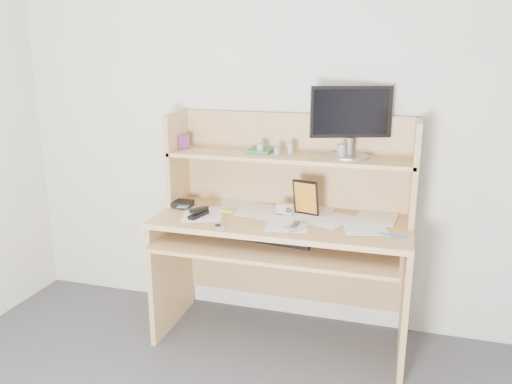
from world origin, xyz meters
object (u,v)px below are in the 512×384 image
(game_case, at_px, (306,198))
(desk, at_px, (285,224))
(keyboard, at_px, (274,238))
(monitor, at_px, (351,120))
(tv_remote, at_px, (296,226))

(game_case, bearing_deg, desk, -164.98)
(desk, relative_size, game_case, 6.88)
(desk, relative_size, keyboard, 3.08)
(desk, xyz_separation_m, keyboard, (-0.02, -0.16, -0.03))
(game_case, distance_m, monitor, 0.49)
(desk, distance_m, tv_remote, 0.26)
(tv_remote, distance_m, monitor, 0.66)
(desk, distance_m, monitor, 0.69)
(desk, xyz_separation_m, monitor, (0.33, 0.11, 0.59))
(desk, height_order, game_case, desk)
(monitor, bearing_deg, keyboard, -162.73)
(desk, bearing_deg, keyboard, -97.53)
(tv_remote, xyz_separation_m, monitor, (0.22, 0.33, 0.52))
(game_case, bearing_deg, tv_remote, -77.62)
(keyboard, bearing_deg, monitor, 44.27)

